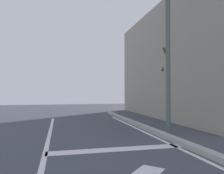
# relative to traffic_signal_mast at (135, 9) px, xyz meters

# --- Properties ---
(stop_bar) EXTENTS (3.46, 0.40, 0.01)m
(stop_bar) POSITION_rel_traffic_signal_mast_xyz_m (-1.01, -1.50, -4.19)
(stop_bar) COLOR silver
(stop_bar) RESTS_ON ground
(lane_arrow_head) EXTENTS (0.71, 0.71, 0.01)m
(lane_arrow_head) POSITION_rel_traffic_signal_mast_xyz_m (-0.84, -3.10, -4.19)
(lane_arrow_head) COLOR silver
(lane_arrow_head) RESTS_ON ground
(traffic_signal_mast) EXTENTS (4.37, 0.34, 5.78)m
(traffic_signal_mast) POSITION_rel_traffic_signal_mast_xyz_m (0.00, 0.00, 0.00)
(traffic_signal_mast) COLOR #566359
(traffic_signal_mast) RESTS_ON ground
(roadside_tree) EXTENTS (1.08, 1.12, 3.67)m
(roadside_tree) POSITION_rel_traffic_signal_mast_xyz_m (3.03, 3.21, -2.66)
(roadside_tree) COLOR brown
(roadside_tree) RESTS_ON ground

